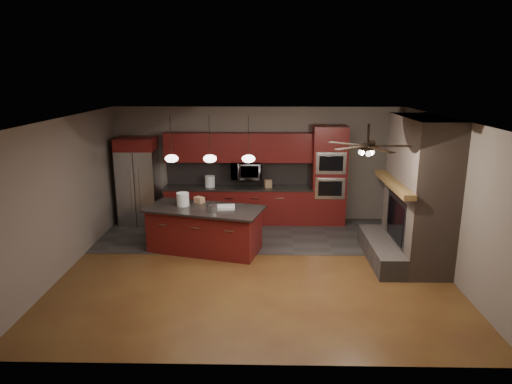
{
  "coord_description": "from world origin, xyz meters",
  "views": [
    {
      "loc": [
        0.18,
        -8.02,
        3.56
      ],
      "look_at": [
        -0.0,
        0.6,
        1.32
      ],
      "focal_mm": 32.0,
      "sensor_mm": 36.0,
      "label": 1
    }
  ],
  "objects_px": {
    "kitchen_island": "(205,229)",
    "counter_box": "(268,184)",
    "paint_can": "(213,208)",
    "paint_tray": "(223,207)",
    "microwave": "(247,170)",
    "counter_bucket": "(210,181)",
    "cardboard_box": "(199,200)",
    "white_bucket": "(183,199)",
    "refrigerator": "(138,181)",
    "oven_tower": "(329,176)"
  },
  "relations": [
    {
      "from": "oven_tower",
      "to": "paint_tray",
      "type": "bearing_deg",
      "value": -141.59
    },
    {
      "from": "cardboard_box",
      "to": "paint_can",
      "type": "bearing_deg",
      "value": -22.08
    },
    {
      "from": "white_bucket",
      "to": "counter_bucket",
      "type": "distance_m",
      "value": 1.76
    },
    {
      "from": "paint_can",
      "to": "paint_tray",
      "type": "height_order",
      "value": "paint_can"
    },
    {
      "from": "microwave",
      "to": "paint_tray",
      "type": "relative_size",
      "value": 1.6
    },
    {
      "from": "kitchen_island",
      "to": "counter_bucket",
      "type": "xyz_separation_m",
      "value": [
        -0.1,
        1.87,
        0.57
      ]
    },
    {
      "from": "counter_bucket",
      "to": "cardboard_box",
      "type": "bearing_deg",
      "value": -91.78
    },
    {
      "from": "paint_tray",
      "to": "counter_box",
      "type": "bearing_deg",
      "value": 60.18
    },
    {
      "from": "paint_tray",
      "to": "oven_tower",
      "type": "bearing_deg",
      "value": 34.94
    },
    {
      "from": "microwave",
      "to": "counter_box",
      "type": "bearing_deg",
      "value": -10.93
    },
    {
      "from": "white_bucket",
      "to": "cardboard_box",
      "type": "distance_m",
      "value": 0.39
    },
    {
      "from": "kitchen_island",
      "to": "refrigerator",
      "type": "bearing_deg",
      "value": 150.37
    },
    {
      "from": "oven_tower",
      "to": "counter_box",
      "type": "xyz_separation_m",
      "value": [
        -1.46,
        -0.04,
        -0.2
      ]
    },
    {
      "from": "paint_can",
      "to": "cardboard_box",
      "type": "height_order",
      "value": "cardboard_box"
    },
    {
      "from": "white_bucket",
      "to": "paint_tray",
      "type": "relative_size",
      "value": 0.6
    },
    {
      "from": "cardboard_box",
      "to": "oven_tower",
      "type": "bearing_deg",
      "value": 64.31
    },
    {
      "from": "paint_tray",
      "to": "cardboard_box",
      "type": "distance_m",
      "value": 0.67
    },
    {
      "from": "oven_tower",
      "to": "white_bucket",
      "type": "height_order",
      "value": "oven_tower"
    },
    {
      "from": "oven_tower",
      "to": "counter_bucket",
      "type": "relative_size",
      "value": 8.75
    },
    {
      "from": "oven_tower",
      "to": "cardboard_box",
      "type": "xyz_separation_m",
      "value": [
        -2.91,
        -1.49,
        -0.21
      ]
    },
    {
      "from": "oven_tower",
      "to": "paint_tray",
      "type": "xyz_separation_m",
      "value": [
        -2.37,
        -1.88,
        -0.25
      ]
    },
    {
      "from": "paint_can",
      "to": "counter_bucket",
      "type": "bearing_deg",
      "value": 98.46
    },
    {
      "from": "refrigerator",
      "to": "paint_can",
      "type": "bearing_deg",
      "value": -44.84
    },
    {
      "from": "refrigerator",
      "to": "kitchen_island",
      "type": "height_order",
      "value": "refrigerator"
    },
    {
      "from": "oven_tower",
      "to": "paint_can",
      "type": "distance_m",
      "value": 3.31
    },
    {
      "from": "paint_can",
      "to": "counter_bucket",
      "type": "height_order",
      "value": "counter_bucket"
    },
    {
      "from": "kitchen_island",
      "to": "paint_tray",
      "type": "distance_m",
      "value": 0.62
    },
    {
      "from": "cardboard_box",
      "to": "counter_box",
      "type": "height_order",
      "value": "counter_box"
    },
    {
      "from": "oven_tower",
      "to": "counter_box",
      "type": "relative_size",
      "value": 12.65
    },
    {
      "from": "paint_tray",
      "to": "cardboard_box",
      "type": "xyz_separation_m",
      "value": [
        -0.55,
        0.39,
        0.04
      ]
    },
    {
      "from": "refrigerator",
      "to": "white_bucket",
      "type": "height_order",
      "value": "refrigerator"
    },
    {
      "from": "oven_tower",
      "to": "refrigerator",
      "type": "relative_size",
      "value": 1.13
    },
    {
      "from": "refrigerator",
      "to": "microwave",
      "type": "bearing_deg",
      "value": 2.88
    },
    {
      "from": "cardboard_box",
      "to": "counter_box",
      "type": "relative_size",
      "value": 1.05
    },
    {
      "from": "oven_tower",
      "to": "microwave",
      "type": "relative_size",
      "value": 3.25
    },
    {
      "from": "counter_box",
      "to": "counter_bucket",
      "type": "bearing_deg",
      "value": 161.89
    },
    {
      "from": "counter_box",
      "to": "microwave",
      "type": "bearing_deg",
      "value": 152.99
    },
    {
      "from": "counter_bucket",
      "to": "counter_box",
      "type": "bearing_deg",
      "value": -2.03
    },
    {
      "from": "counter_bucket",
      "to": "white_bucket",
      "type": "bearing_deg",
      "value": -101.51
    },
    {
      "from": "paint_tray",
      "to": "counter_box",
      "type": "relative_size",
      "value": 2.43
    },
    {
      "from": "oven_tower",
      "to": "paint_can",
      "type": "relative_size",
      "value": 12.74
    },
    {
      "from": "kitchen_island",
      "to": "paint_can",
      "type": "bearing_deg",
      "value": -33.02
    },
    {
      "from": "white_bucket",
      "to": "counter_box",
      "type": "xyz_separation_m",
      "value": [
        1.76,
        1.67,
        -0.06
      ]
    },
    {
      "from": "microwave",
      "to": "counter_box",
      "type": "xyz_separation_m",
      "value": [
        0.52,
        -0.1,
        -0.31
      ]
    },
    {
      "from": "refrigerator",
      "to": "counter_box",
      "type": "relative_size",
      "value": 11.21
    },
    {
      "from": "kitchen_island",
      "to": "paint_can",
      "type": "relative_size",
      "value": 13.63
    },
    {
      "from": "kitchen_island",
      "to": "white_bucket",
      "type": "relative_size",
      "value": 9.28
    },
    {
      "from": "microwave",
      "to": "paint_can",
      "type": "distance_m",
      "value": 2.25
    },
    {
      "from": "kitchen_island",
      "to": "counter_box",
      "type": "bearing_deg",
      "value": 69.13
    },
    {
      "from": "oven_tower",
      "to": "cardboard_box",
      "type": "distance_m",
      "value": 3.28
    }
  ]
}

